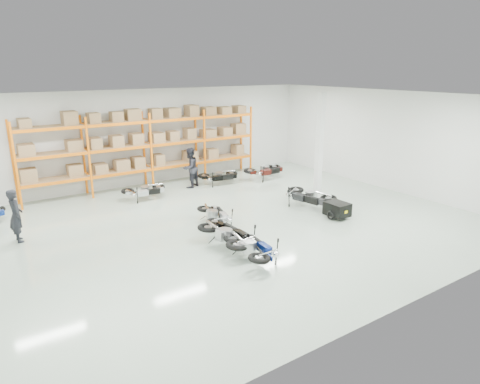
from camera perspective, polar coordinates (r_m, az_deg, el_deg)
room at (r=14.73m, az=-2.74°, el=3.63°), size 18.00×18.00×18.00m
pallet_rack at (r=20.42m, az=-12.30°, el=6.90°), size 11.28×0.98×3.62m
structural_column at (r=18.28m, az=10.53°, el=5.89°), size 0.25×0.25×4.50m
moto_blue_centre at (r=12.50m, az=1.69°, el=-6.87°), size 1.12×1.95×1.20m
moto_silver_left at (r=15.26m, az=-3.33°, el=-2.68°), size 1.27×1.87×1.10m
moto_black_far_left at (r=13.24m, az=-1.51°, el=-5.24°), size 1.01×2.03×1.32m
moto_touring_right at (r=17.45m, az=9.07°, el=-0.12°), size 1.30×2.10×1.27m
trailer at (r=16.45m, az=12.82°, el=-2.25°), size 0.76×1.45×0.60m
moto_back_b at (r=18.71m, az=-12.60°, el=0.51°), size 1.71×0.96×1.06m
moto_back_c at (r=20.64m, az=-2.79°, el=2.45°), size 1.87×1.23×1.11m
moto_back_d at (r=21.64m, az=3.39°, el=3.24°), size 1.91×0.97×1.23m
person_left at (r=15.57m, az=-27.71°, el=-2.81°), size 0.47×0.67×1.76m
person_back at (r=20.14m, az=-6.69°, el=3.22°), size 1.14×1.05×1.89m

